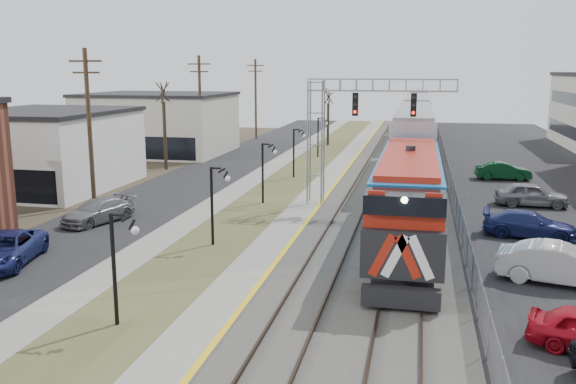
% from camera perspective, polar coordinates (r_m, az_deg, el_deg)
% --- Properties ---
extents(street_west, '(7.00, 120.00, 0.04)m').
position_cam_1_polar(street_west, '(49.00, -8.81, 1.06)').
color(street_west, black).
rests_on(street_west, ground).
extents(sidewalk, '(2.00, 120.00, 0.08)m').
position_cam_1_polar(sidewalk, '(47.58, -3.74, 0.89)').
color(sidewalk, gray).
rests_on(sidewalk, ground).
extents(grass_median, '(4.00, 120.00, 0.06)m').
position_cam_1_polar(grass_median, '(46.86, -0.21, 0.74)').
color(grass_median, '#47502B').
rests_on(grass_median, ground).
extents(platform, '(2.00, 120.00, 0.24)m').
position_cam_1_polar(platform, '(46.30, 3.42, 0.71)').
color(platform, gray).
rests_on(platform, ground).
extents(ballast_bed, '(8.00, 120.00, 0.20)m').
position_cam_1_polar(ballast_bed, '(45.82, 9.60, 0.43)').
color(ballast_bed, '#595651').
rests_on(ballast_bed, ground).
extents(parking_lot, '(16.00, 120.00, 0.04)m').
position_cam_1_polar(parking_lot, '(46.89, 24.40, -0.29)').
color(parking_lot, black).
rests_on(parking_lot, ground).
extents(platform_edge, '(0.24, 120.00, 0.01)m').
position_cam_1_polar(platform_edge, '(46.15, 4.50, 0.81)').
color(platform_edge, gold).
rests_on(platform_edge, platform).
extents(track_near, '(1.58, 120.00, 0.15)m').
position_cam_1_polar(track_near, '(45.92, 7.12, 0.75)').
color(track_near, '#2D2119').
rests_on(track_near, ballast_bed).
extents(track_far, '(1.58, 120.00, 0.15)m').
position_cam_1_polar(track_far, '(45.75, 11.49, 0.57)').
color(track_far, '#2D2119').
rests_on(track_far, ballast_bed).
extents(train, '(3.00, 85.85, 5.33)m').
position_cam_1_polar(train, '(65.60, 11.88, 6.10)').
color(train, '#1462AA').
rests_on(train, ground).
extents(signal_gantry, '(9.00, 1.07, 8.15)m').
position_cam_1_polar(signal_gantry, '(38.38, 5.18, 6.72)').
color(signal_gantry, gray).
rests_on(signal_gantry, ground).
extents(lampposts, '(0.14, 62.14, 4.00)m').
position_cam_1_polar(lampposts, '(30.68, -6.95, -1.27)').
color(lampposts, black).
rests_on(lampposts, ground).
extents(utility_poles, '(0.28, 80.28, 10.00)m').
position_cam_1_polar(utility_poles, '(40.66, -18.07, 5.63)').
color(utility_poles, '#4C3823').
rests_on(utility_poles, ground).
extents(fence, '(0.04, 120.00, 1.60)m').
position_cam_1_polar(fence, '(45.71, 14.90, 1.07)').
color(fence, gray).
rests_on(fence, ground).
extents(bare_trees, '(12.30, 42.30, 5.95)m').
position_cam_1_polar(bare_trees, '(52.64, -8.56, 4.73)').
color(bare_trees, '#382D23').
rests_on(bare_trees, ground).
extents(car_lot_b, '(5.22, 2.86, 1.63)m').
position_cam_1_polar(car_lot_b, '(27.46, 24.14, -6.27)').
color(car_lot_b, silver).
rests_on(car_lot_b, ground).
extents(car_lot_d, '(4.93, 2.51, 1.37)m').
position_cam_1_polar(car_lot_d, '(34.36, 21.67, -2.89)').
color(car_lot_d, navy).
rests_on(car_lot_d, ground).
extents(car_lot_e, '(4.57, 1.97, 1.54)m').
position_cam_1_polar(car_lot_e, '(42.15, 21.82, -0.26)').
color(car_lot_e, gray).
rests_on(car_lot_e, ground).
extents(car_lot_f, '(4.34, 1.72, 1.41)m').
position_cam_1_polar(car_lot_f, '(51.60, 19.46, 1.83)').
color(car_lot_f, '#0B3B1B').
rests_on(car_lot_f, ground).
extents(car_street_a, '(3.47, 5.51, 1.42)m').
position_cam_1_polar(car_street_a, '(30.30, -24.96, -4.95)').
color(car_street_a, navy).
rests_on(car_street_a, ground).
extents(car_street_b, '(3.28, 4.99, 1.34)m').
position_cam_1_polar(car_street_b, '(36.64, -17.35, -1.77)').
color(car_street_b, slate).
rests_on(car_street_b, ground).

